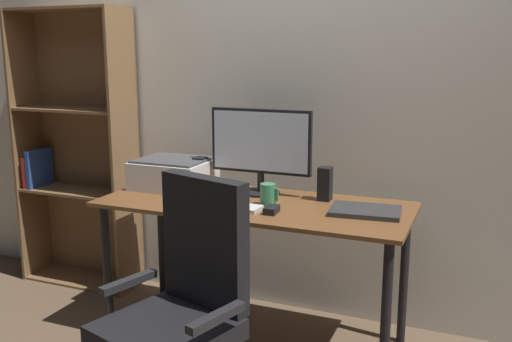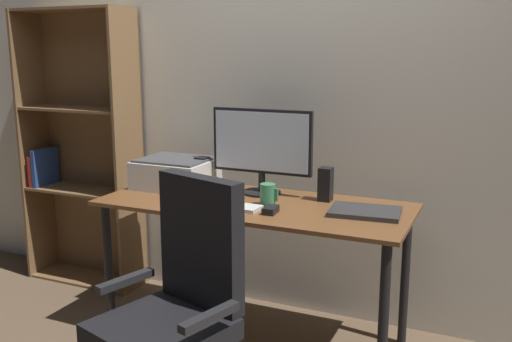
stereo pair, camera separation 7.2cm
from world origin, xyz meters
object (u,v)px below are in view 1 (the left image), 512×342
at_px(laptop, 365,211).
at_px(printer, 174,173).
at_px(monitor, 261,146).
at_px(speaker_right, 325,184).
at_px(desk, 254,220).
at_px(bookshelf, 78,151).
at_px(keyboard, 232,206).
at_px(office_chair, 181,323).
at_px(speaker_left, 201,173).
at_px(mouse, 271,210).
at_px(coffee_mug, 268,195).

bearing_deg(laptop, printer, 168.94).
distance_m(laptop, printer, 1.09).
height_order(monitor, speaker_right, monitor).
xyz_separation_m(desk, bookshelf, (-1.35, 0.33, 0.21)).
bearing_deg(keyboard, desk, 69.52).
relative_size(monitor, office_chair, 0.54).
xyz_separation_m(speaker_left, bookshelf, (-0.96, 0.15, 0.03)).
bearing_deg(monitor, desk, -77.65).
bearing_deg(speaker_right, keyboard, -140.01).
relative_size(speaker_right, office_chair, 0.17).
bearing_deg(keyboard, mouse, 0.21).
bearing_deg(mouse, keyboard, 174.19).
bearing_deg(desk, speaker_right, 29.14).
height_order(laptop, speaker_left, speaker_left).
relative_size(mouse, bookshelf, 0.06).
xyz_separation_m(mouse, office_chair, (-0.12, -0.63, -0.30)).
height_order(speaker_left, speaker_right, same).
bearing_deg(monitor, printer, -173.30).
relative_size(laptop, office_chair, 0.32).
relative_size(desk, printer, 3.86).
bearing_deg(monitor, keyboard, -93.45).
height_order(keyboard, speaker_right, speaker_right).
distance_m(desk, speaker_right, 0.40).
xyz_separation_m(keyboard, bookshelf, (-1.29, 0.47, 0.11)).
bearing_deg(coffee_mug, bookshelf, 165.92).
height_order(coffee_mug, printer, printer).
distance_m(speaker_left, printer, 0.15).
bearing_deg(bookshelf, desk, -13.64).
height_order(monitor, bookshelf, bookshelf).
bearing_deg(coffee_mug, speaker_right, 42.44).
bearing_deg(office_chair, speaker_left, 130.72).
bearing_deg(coffee_mug, mouse, -61.49).
bearing_deg(keyboard, speaker_right, 42.78).
bearing_deg(mouse, speaker_left, 146.05).
xyz_separation_m(mouse, speaker_right, (0.16, 0.32, 0.07)).
bearing_deg(printer, coffee_mug, -14.21).
distance_m(desk, monitor, 0.39).
distance_m(office_chair, bookshelf, 1.81).
relative_size(mouse, office_chair, 0.10).
bearing_deg(monitor, laptop, -15.30).
xyz_separation_m(keyboard, printer, (-0.47, 0.26, 0.07)).
bearing_deg(printer, bookshelf, 166.02).
bearing_deg(bookshelf, coffee_mug, -14.08).
xyz_separation_m(desk, laptop, (0.55, 0.02, 0.10)).
bearing_deg(printer, speaker_right, 3.39).
relative_size(keyboard, office_chair, 0.29).
bearing_deg(office_chair, keyboard, 114.55).
height_order(desk, bookshelf, bookshelf).
xyz_separation_m(coffee_mug, bookshelf, (-1.44, 0.36, 0.06)).
bearing_deg(coffee_mug, speaker_left, 156.62).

